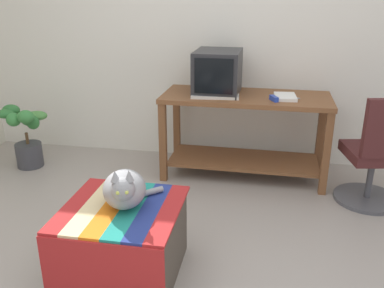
{
  "coord_description": "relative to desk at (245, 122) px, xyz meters",
  "views": [
    {
      "loc": [
        0.5,
        -1.92,
        1.6
      ],
      "look_at": [
        -0.01,
        0.85,
        0.55
      ],
      "focal_mm": 38.69,
      "sensor_mm": 36.0,
      "label": 1
    }
  ],
  "objects": [
    {
      "name": "ground_plane",
      "position": [
        -0.33,
        -1.6,
        -0.51
      ],
      "size": [
        14.0,
        14.0,
        0.0
      ],
      "primitive_type": "plane",
      "color": "#9E9389"
    },
    {
      "name": "pen",
      "position": [
        0.39,
        -0.01,
        0.24
      ],
      "size": [
        0.11,
        0.09,
        0.01
      ],
      "primitive_type": "cylinder",
      "rotation": [
        0.0,
        1.57,
        2.47
      ],
      "color": "#B7B7BC",
      "rests_on": "desk"
    },
    {
      "name": "desk",
      "position": [
        0.0,
        0.0,
        0.0
      ],
      "size": [
        1.45,
        0.63,
        0.75
      ],
      "rotation": [
        0.0,
        0.0,
        -0.02
      ],
      "color": "brown",
      "rests_on": "ground_plane"
    },
    {
      "name": "tv_monitor",
      "position": [
        -0.26,
        0.05,
        0.42
      ],
      "size": [
        0.39,
        0.5,
        0.37
      ],
      "rotation": [
        0.0,
        0.0,
        -0.02
      ],
      "color": "#28282B",
      "rests_on": "desk"
    },
    {
      "name": "keyboard",
      "position": [
        -0.25,
        -0.13,
        0.25
      ],
      "size": [
        0.41,
        0.18,
        0.02
      ],
      "primitive_type": "cube",
      "rotation": [
        0.0,
        0.0,
        0.08
      ],
      "color": "beige",
      "rests_on": "desk"
    },
    {
      "name": "cat",
      "position": [
        -0.58,
        -1.53,
        0.05
      ],
      "size": [
        0.34,
        0.4,
        0.27
      ],
      "rotation": [
        0.0,
        0.0,
        0.29
      ],
      "color": "gray",
      "rests_on": "ottoman_with_blanket"
    },
    {
      "name": "stapler",
      "position": [
        0.23,
        -0.15,
        0.26
      ],
      "size": [
        0.08,
        0.12,
        0.04
      ],
      "primitive_type": "cube",
      "rotation": [
        0.0,
        0.0,
        0.42
      ],
      "color": "#2342B7",
      "rests_on": "desk"
    },
    {
      "name": "book",
      "position": [
        0.33,
        -0.05,
        0.25
      ],
      "size": [
        0.19,
        0.26,
        0.03
      ],
      "primitive_type": "cube",
      "rotation": [
        0.0,
        0.0,
        0.07
      ],
      "color": "white",
      "rests_on": "desk"
    },
    {
      "name": "potted_plant",
      "position": [
        -2.04,
        -0.18,
        -0.19
      ],
      "size": [
        0.41,
        0.33,
        0.59
      ],
      "color": "#3D3D42",
      "rests_on": "ground_plane"
    },
    {
      "name": "ottoman_with_blanket",
      "position": [
        -0.6,
        -1.55,
        -0.29
      ],
      "size": [
        0.67,
        0.67,
        0.44
      ],
      "color": "#4C4238",
      "rests_on": "ground_plane"
    },
    {
      "name": "office_chair",
      "position": [
        1.04,
        -0.38,
        -0.12
      ],
      "size": [
        0.52,
        0.52,
        0.89
      ],
      "rotation": [
        0.0,
        0.0,
        3.32
      ],
      "color": "#4C4C51",
      "rests_on": "ground_plane"
    },
    {
      "name": "back_wall",
      "position": [
        -0.33,
        0.45,
        0.79
      ],
      "size": [
        8.0,
        0.1,
        2.6
      ],
      "primitive_type": "cube",
      "color": "silver",
      "rests_on": "ground_plane"
    }
  ]
}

